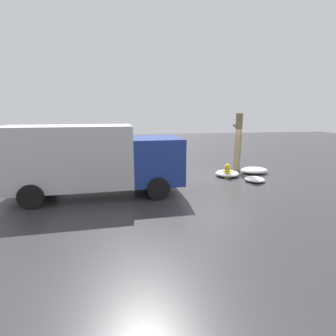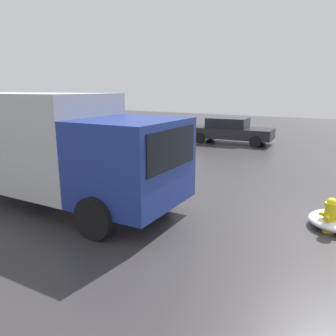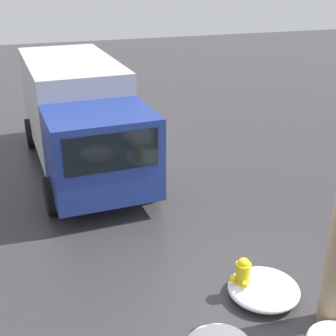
{
  "view_description": "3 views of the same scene",
  "coord_description": "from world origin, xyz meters",
  "views": [
    {
      "loc": [
        5.34,
        12.79,
        3.41
      ],
      "look_at": [
        3.3,
        0.75,
        0.82
      ],
      "focal_mm": 28.0,
      "sensor_mm": 36.0,
      "label": 1
    },
    {
      "loc": [
        -0.52,
        7.4,
        3.01
      ],
      "look_at": [
        3.69,
        0.65,
        1.08
      ],
      "focal_mm": 35.0,
      "sensor_mm": 36.0,
      "label": 2
    },
    {
      "loc": [
        -5.94,
        3.28,
        5.4
      ],
      "look_at": [
        3.0,
        0.4,
        1.26
      ],
      "focal_mm": 50.0,
      "sensor_mm": 36.0,
      "label": 3
    }
  ],
  "objects": [
    {
      "name": "fire_hydrant",
      "position": [
        0.0,
        0.0,
        0.4
      ],
      "size": [
        0.46,
        0.37,
        0.77
      ],
      "rotation": [
        0.0,
        0.0,
        1.27
      ],
      "color": "yellow",
      "rests_on": "ground_plane"
    },
    {
      "name": "ground_plane",
      "position": [
        0.0,
        0.0,
        0.0
      ],
      "size": [
        60.0,
        60.0,
        0.0
      ],
      "primitive_type": "plane",
      "color": "#333033"
    },
    {
      "name": "delivery_truck",
      "position": [
        6.65,
        1.81,
        1.58
      ],
      "size": [
        7.16,
        2.96,
        2.91
      ],
      "rotation": [
        0.0,
        0.0,
        1.62
      ],
      "color": "navy",
      "rests_on": "ground_plane"
    },
    {
      "name": "pedestrian",
      "position": [
        4.76,
        0.47,
        0.94
      ],
      "size": [
        0.38,
        0.38,
        1.73
      ],
      "rotation": [
        0.0,
        0.0,
        3.49
      ],
      "color": "#23232D",
      "rests_on": "ground_plane"
    },
    {
      "name": "snow_pile_curbside",
      "position": [
        -0.15,
        -0.35,
        0.16
      ],
      "size": [
        1.25,
        1.26,
        0.32
      ],
      "color": "white",
      "rests_on": "ground_plane"
    }
  ]
}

